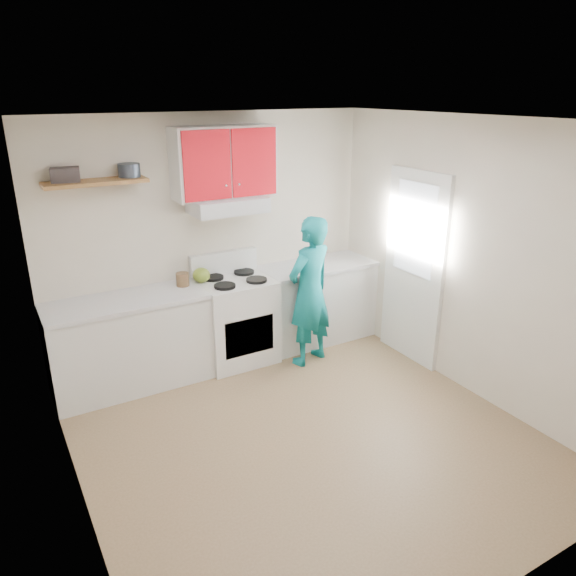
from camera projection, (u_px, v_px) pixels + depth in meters
floor at (305, 435)px, 4.68m from camera, size 3.80×3.80×0.00m
ceiling at (309, 120)px, 3.78m from camera, size 3.60×3.80×0.04m
back_wall at (212, 239)px, 5.77m from camera, size 3.60×0.04×2.60m
front_wall at (510, 413)px, 2.69m from camera, size 3.60×0.04×2.60m
left_wall at (62, 346)px, 3.38m from camera, size 0.04×3.80×2.60m
right_wall at (470, 260)px, 5.08m from camera, size 0.04×3.80×2.60m
door at (414, 268)px, 5.73m from camera, size 0.05×0.85×2.05m
door_glass at (415, 229)px, 5.57m from camera, size 0.01×0.55×0.95m
counter_left at (130, 344)px, 5.33m from camera, size 1.52×0.60×0.90m
counter_right at (316, 302)px, 6.36m from camera, size 1.32×0.60×0.90m
stove at (236, 320)px, 5.85m from camera, size 0.76×0.65×0.92m
range_hood at (228, 205)px, 5.50m from camera, size 0.76×0.44×0.15m
upper_cabinets at (224, 162)px, 5.40m from camera, size 1.02×0.33×0.70m
shelf at (95, 182)px, 4.86m from camera, size 0.90×0.30×0.04m
books at (65, 175)px, 4.74m from camera, size 0.27×0.21×0.13m
tin at (129, 170)px, 5.01m from camera, size 0.25×0.25×0.12m
kettle at (201, 275)px, 5.60m from camera, size 0.23×0.23×0.15m
crock at (183, 280)px, 5.50m from camera, size 0.17×0.17×0.16m
cutting_board at (306, 271)px, 6.01m from camera, size 0.32×0.27×0.02m
silicone_mat at (337, 265)px, 6.23m from camera, size 0.36×0.32×0.01m
person at (310, 292)px, 5.69m from camera, size 0.67×0.54×1.61m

